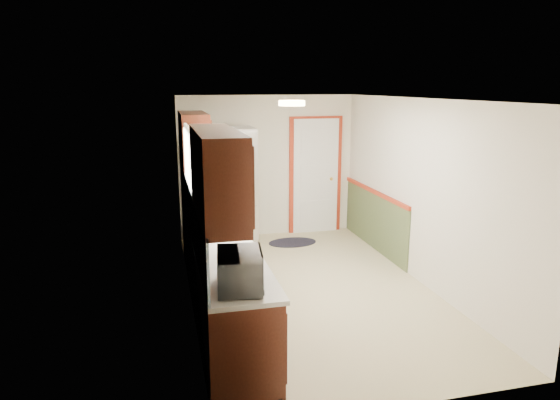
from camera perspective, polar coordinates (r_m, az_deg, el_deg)
room_shell at (r=6.17m, az=3.51°, el=0.25°), size 3.20×5.20×2.52m
kitchen_run at (r=5.75m, az=-7.55°, el=-4.82°), size 0.63×4.00×2.20m
back_wall_trim at (r=8.59m, az=5.47°, el=1.74°), size 1.12×2.30×2.08m
ceiling_fixture at (r=5.74m, az=1.36°, el=11.01°), size 0.30×0.30×0.06m
microwave at (r=4.10m, az=-4.60°, el=-7.58°), size 0.36×0.57×0.36m
refrigerator at (r=8.03m, az=-5.77°, el=1.42°), size 0.80×0.80×1.91m
rug at (r=8.32m, az=1.43°, el=-4.86°), size 0.81×0.53×0.01m
cooktop at (r=6.78m, az=-8.24°, el=-0.86°), size 0.52×0.62×0.02m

